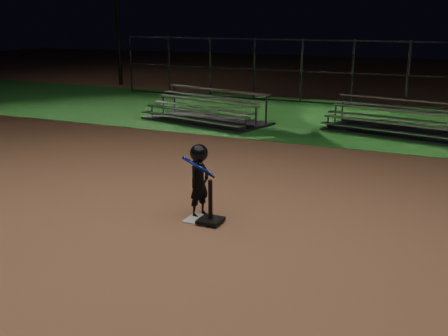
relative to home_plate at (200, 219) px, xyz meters
The scene contains 8 objects.
ground 0.01m from the home_plate, ahead, with size 80.00×80.00×0.00m, color #9B6646.
grass_strip 10.00m from the home_plate, 90.00° to the left, with size 60.00×8.00×0.01m, color #1E5E1E.
home_plate is the anchor object (origin of this frame).
batting_tee 0.28m from the home_plate, 15.40° to the right, with size 0.38×0.38×0.73m.
child_batter 0.69m from the home_plate, 116.47° to the left, with size 0.47×0.63×1.26m.
bleacher_left 8.67m from the home_plate, 115.29° to the left, with size 4.45×2.93×1.00m.
bleacher_right 8.80m from the home_plate, 76.12° to the left, with size 4.17×2.61×0.95m.
backstop_fence 13.06m from the home_plate, 90.00° to the left, with size 20.08×0.08×2.50m.
Camera 1 is at (3.71, -7.33, 3.27)m, focal length 41.93 mm.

